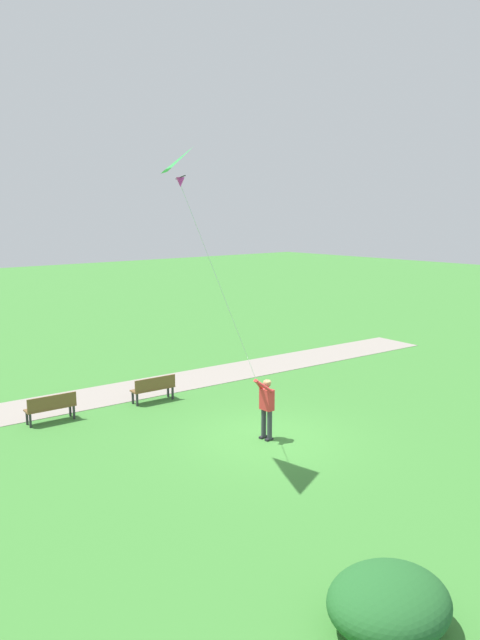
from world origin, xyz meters
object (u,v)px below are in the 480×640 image
flying_kite (193,169)px  lakeside_shrub (389,602)px  park_bench_near_walkway (154,387)px  park_bench_far_walkway (51,406)px  person_kite_flyer (266,403)px

flying_kite → lakeside_shrub: flying_kite is taller
flying_kite → park_bench_near_walkway: size_ratio=3.89×
park_bench_far_walkway → lakeside_shrub: (-12.39, 0.02, -0.03)m
park_bench_far_walkway → park_bench_near_walkway: bearing=-94.2°
person_kite_flyer → flying_kite: (-0.19, 2.56, 6.25)m
person_kite_flyer → lakeside_shrub: size_ratio=0.91×
person_kite_flyer → park_bench_near_walkway: bearing=6.1°
person_kite_flyer → lakeside_shrub: person_kite_flyer is taller
lakeside_shrub → park_bench_near_walkway: bearing=-16.1°
park_bench_near_walkway → lakeside_shrub: 12.63m
person_kite_flyer → park_bench_far_walkway: size_ratio=1.20×
park_bench_far_walkway → person_kite_flyer: bearing=-142.5°
flying_kite → park_bench_near_walkway: flying_kite is taller
flying_kite → park_bench_far_walkway: (5.44, 1.47, -6.79)m
lakeside_shrub → park_bench_far_walkway: bearing=-0.1°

